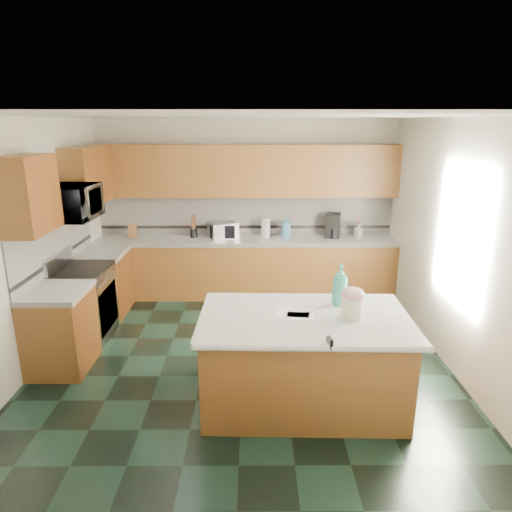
{
  "coord_description": "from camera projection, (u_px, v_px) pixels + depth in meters",
  "views": [
    {
      "loc": [
        0.12,
        -4.82,
        2.63
      ],
      "look_at": [
        0.15,
        0.35,
        1.12
      ],
      "focal_mm": 32.0,
      "sensor_mm": 36.0,
      "label": 1
    }
  ],
  "objects": [
    {
      "name": "floor",
      "position": [
        243.0,
        356.0,
        5.37
      ],
      "size": [
        4.6,
        4.6,
        0.0
      ],
      "primitive_type": "plane",
      "color": "black",
      "rests_on": "ground"
    },
    {
      "name": "ceiling",
      "position": [
        241.0,
        116.0,
        4.61
      ],
      "size": [
        4.6,
        4.6,
        0.0
      ],
      "primitive_type": "plane",
      "color": "white",
      "rests_on": "ground"
    },
    {
      "name": "wall_back",
      "position": [
        246.0,
        207.0,
        7.21
      ],
      "size": [
        4.6,
        0.04,
        2.7
      ],
      "primitive_type": "cube",
      "color": "white",
      "rests_on": "ground"
    },
    {
      "name": "wall_front",
      "position": [
        234.0,
        343.0,
        2.76
      ],
      "size": [
        4.6,
        0.04,
        2.7
      ],
      "primitive_type": "cube",
      "color": "white",
      "rests_on": "ground"
    },
    {
      "name": "wall_left",
      "position": [
        30.0,
        245.0,
        4.98
      ],
      "size": [
        0.04,
        4.6,
        2.7
      ],
      "primitive_type": "cube",
      "color": "white",
      "rests_on": "ground"
    },
    {
      "name": "wall_right",
      "position": [
        454.0,
        245.0,
        5.0
      ],
      "size": [
        0.04,
        4.6,
        2.7
      ],
      "primitive_type": "cube",
      "color": "white",
      "rests_on": "ground"
    },
    {
      "name": "back_base_cab",
      "position": [
        246.0,
        269.0,
        7.17
      ],
      "size": [
        4.6,
        0.6,
        0.86
      ],
      "primitive_type": "cube",
      "color": "#381907",
      "rests_on": "ground"
    },
    {
      "name": "back_countertop",
      "position": [
        246.0,
        240.0,
        7.04
      ],
      "size": [
        4.6,
        0.64,
        0.06
      ],
      "primitive_type": "cube",
      "color": "white",
      "rests_on": "back_base_cab"
    },
    {
      "name": "back_upper_cab",
      "position": [
        245.0,
        171.0,
        6.87
      ],
      "size": [
        4.6,
        0.33,
        0.78
      ],
      "primitive_type": "cube",
      "color": "#381907",
      "rests_on": "wall_back"
    },
    {
      "name": "back_backsplash",
      "position": [
        246.0,
        215.0,
        7.22
      ],
      "size": [
        4.6,
        0.02,
        0.63
      ],
      "primitive_type": "cube",
      "color": "silver",
      "rests_on": "back_countertop"
    },
    {
      "name": "back_accent_band",
      "position": [
        246.0,
        227.0,
        7.26
      ],
      "size": [
        4.6,
        0.01,
        0.05
      ],
      "primitive_type": "cube",
      "color": "black",
      "rests_on": "back_countertop"
    },
    {
      "name": "left_base_cab_rear",
      "position": [
        104.0,
        284.0,
        6.47
      ],
      "size": [
        0.6,
        0.82,
        0.86
      ],
      "primitive_type": "cube",
      "color": "#381907",
      "rests_on": "ground"
    },
    {
      "name": "left_counter_rear",
      "position": [
        101.0,
        253.0,
        6.34
      ],
      "size": [
        0.64,
        0.82,
        0.06
      ],
      "primitive_type": "cube",
      "color": "white",
      "rests_on": "left_base_cab_rear"
    },
    {
      "name": "left_base_cab_front",
      "position": [
        61.0,
        332.0,
        5.0
      ],
      "size": [
        0.6,
        0.72,
        0.86
      ],
      "primitive_type": "cube",
      "color": "#381907",
      "rests_on": "ground"
    },
    {
      "name": "left_counter_front",
      "position": [
        56.0,
        292.0,
        4.88
      ],
      "size": [
        0.64,
        0.72,
        0.06
      ],
      "primitive_type": "cube",
      "color": "white",
      "rests_on": "left_base_cab_front"
    },
    {
      "name": "left_backsplash",
      "position": [
        55.0,
        243.0,
        5.54
      ],
      "size": [
        0.02,
        2.3,
        0.63
      ],
      "primitive_type": "cube",
      "color": "silver",
      "rests_on": "wall_left"
    },
    {
      "name": "left_accent_band",
      "position": [
        58.0,
        258.0,
        5.59
      ],
      "size": [
        0.01,
        2.3,
        0.05
      ],
      "primitive_type": "cube",
      "color": "black",
      "rests_on": "wall_left"
    },
    {
      "name": "left_upper_cab_rear",
      "position": [
        87.0,
        176.0,
        6.18
      ],
      "size": [
        0.33,
        1.09,
        0.78
      ],
      "primitive_type": "cube",
      "color": "#381907",
      "rests_on": "wall_left"
    },
    {
      "name": "left_upper_cab_front",
      "position": [
        29.0,
        195.0,
        4.58
      ],
      "size": [
        0.33,
        0.72,
        0.78
      ],
      "primitive_type": "cube",
      "color": "#381907",
      "rests_on": "wall_left"
    },
    {
      "name": "range_body",
      "position": [
        85.0,
        305.0,
        5.71
      ],
      "size": [
        0.6,
        0.76,
        0.88
      ],
      "primitive_type": "cube",
      "color": "#B7B7BC",
      "rests_on": "ground"
    },
    {
      "name": "range_oven_door",
      "position": [
        108.0,
        308.0,
        5.72
      ],
      "size": [
        0.02,
        0.68,
        0.55
      ],
      "primitive_type": "cube",
      "color": "black",
      "rests_on": "range_body"
    },
    {
      "name": "range_cooktop",
      "position": [
        81.0,
        270.0,
        5.58
      ],
      "size": [
        0.62,
        0.78,
        0.04
      ],
      "primitive_type": "cube",
      "color": "black",
      "rests_on": "range_body"
    },
    {
      "name": "range_handle",
      "position": [
        108.0,
        279.0,
        5.62
      ],
      "size": [
        0.02,
        0.66,
        0.02
      ],
      "primitive_type": "cylinder",
      "rotation": [
        1.57,
        0.0,
        0.0
      ],
      "color": "#B7B7BC",
      "rests_on": "range_body"
    },
    {
      "name": "range_backguard",
      "position": [
        58.0,
        261.0,
        5.55
      ],
      "size": [
        0.06,
        0.76,
        0.18
      ],
      "primitive_type": "cube",
      "color": "#B7B7BC",
      "rests_on": "range_body"
    },
    {
      "name": "microwave",
      "position": [
        73.0,
        203.0,
        5.35
      ],
      "size": [
        0.5,
        0.73,
        0.41
      ],
      "primitive_type": "imported",
      "rotation": [
        0.0,
        0.0,
        1.57
      ],
      "color": "#B7B7BC",
      "rests_on": "wall_left"
    },
    {
      "name": "island_base",
      "position": [
        303.0,
        363.0,
        4.35
      ],
      "size": [
        1.87,
        1.1,
        0.86
      ],
      "primitive_type": "cube",
      "rotation": [
        0.0,
        0.0,
        -0.03
      ],
      "color": "#381907",
      "rests_on": "ground"
    },
    {
      "name": "island_top",
      "position": [
        304.0,
        319.0,
        4.22
      ],
      "size": [
        1.97,
        1.2,
        0.06
      ],
      "primitive_type": "cube",
      "rotation": [
        0.0,
        0.0,
        -0.03
      ],
      "color": "white",
      "rests_on": "island_base"
    },
    {
      "name": "island_bullnose",
      "position": [
        312.0,
        348.0,
        3.67
      ],
      "size": [
        1.94,
        0.11,
        0.06
      ],
      "primitive_type": "cylinder",
      "rotation": [
        0.0,
        1.57,
        -0.03
      ],
      "color": "white",
      "rests_on": "island_base"
    },
    {
      "name": "treat_jar",
      "position": [
        352.0,
        308.0,
        4.13
      ],
      "size": [
        0.22,
        0.22,
        0.2
      ],
      "primitive_type": "cylinder",
      "rotation": [
        0.0,
        0.0,
        0.13
      ],
      "color": "beige",
      "rests_on": "island_top"
    },
    {
      "name": "treat_jar_lid",
      "position": [
        353.0,
        294.0,
        4.09
      ],
      "size": [
        0.21,
        0.21,
        0.13
      ],
      "primitive_type": "ellipsoid",
      "color": "beige",
      "rests_on": "treat_jar"
    },
    {
      "name": "treat_jar_knob",
      "position": [
        353.0,
        289.0,
        4.08
      ],
      "size": [
        0.07,
        0.02,
        0.02
      ],
      "primitive_type": "cylinder",
      "rotation": [
        0.0,
        1.57,
        0.0
      ],
      "color": "tan",
      "rests_on": "treat_jar_lid"
    },
    {
      "name": "treat_jar_knob_end_l",
      "position": [
        349.0,
        289.0,
        4.08
      ],
      "size": [
        0.04,
        0.04,
        0.04
      ],
      "primitive_type": "sphere",
      "color": "tan",
      "rests_on": "treat_jar_lid"
    },
    {
      "name": "treat_jar_knob_end_r",
      "position": [
        357.0,
        289.0,
        4.08
      ],
      "size": [
        0.04,
        0.04,
        0.04
      ],
      "primitive_type": "sphere",
      "color": "tan",
      "rests_on": "treat_jar_lid"
    },
    {
      "name": "soap_bottle_island",
      "position": [
        340.0,
        285.0,
        4.41
      ],
      "size": [
        0.19,
        0.19,
        0.41
      ],
      "primitive_type": "imported",
      "rotation": [
        0.0,
        0.0,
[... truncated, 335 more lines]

